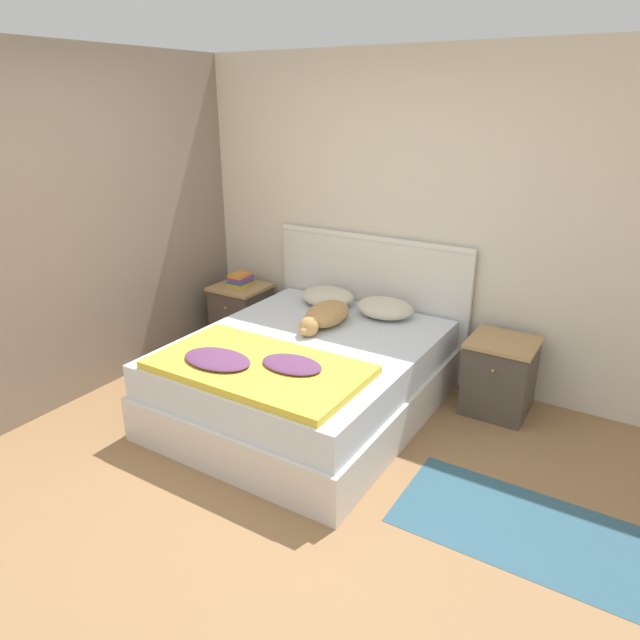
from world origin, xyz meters
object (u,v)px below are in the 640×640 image
Objects in this scene: pillow_right at (385,308)px; bed at (306,377)px; nightstand_left at (242,314)px; book_stack at (240,280)px; pillow_left at (328,297)px; nightstand_right at (499,376)px; dog at (325,315)px.

bed is at bearing -109.38° from pillow_right.
nightstand_left is at bearing 179.96° from pillow_right.
nightstand_left is 0.34m from book_stack.
pillow_left is at bearing 109.38° from bed.
nightstand_left reaches higher than bed.
pillow_left reaches higher than nightstand_right.
bed is 3.00× the size of dog.
pillow_right is at bearing -0.20° from book_stack.
book_stack is at bearing 148.06° from bed.
pillow_right is (0.53, 0.00, 0.00)m from pillow_left.
nightstand_left is 1.00× the size of nightstand_right.
pillow_left is (-0.26, 0.75, 0.36)m from bed.
pillow_left is at bearing -0.07° from nightstand_left.
pillow_right is 2.18× the size of book_stack.
bed is 1.42m from nightstand_left.
bed is 1.42m from nightstand_right.
book_stack is (-0.95, 0.01, -0.01)m from pillow_left.
bed is at bearing -83.61° from dog.
nightstand_right is 1.51m from pillow_left.
bed is 1.47m from book_stack.
nightstand_right is 1.01m from pillow_right.
pillow_left reaches higher than book_stack.
dog is 1.25m from book_stack.
pillow_left is (-1.47, -0.00, 0.35)m from nightstand_right.
dog is (1.17, -0.42, 0.36)m from nightstand_left.
nightstand_right is at bearing 0.00° from nightstand_left.
nightstand_left is 1.22× the size of pillow_left.
bed is at bearing -70.62° from pillow_left.
nightstand_right is at bearing 18.55° from dog.
nightstand_right is 0.86× the size of dog.
pillow_left is 1.00× the size of pillow_right.
nightstand_left is at bearing 160.35° from dog.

